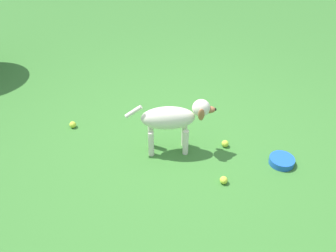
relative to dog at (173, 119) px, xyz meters
The scene contains 6 objects.
ground 0.36m from the dog, 32.81° to the right, with size 14.00×14.00×0.00m, color #38722D.
dog is the anchor object (origin of this frame).
tennis_ball_0 0.68m from the dog, 74.74° to the right, with size 0.07×0.07×0.07m, color #CCDC3D.
tennis_ball_1 0.59m from the dog, 23.67° to the right, with size 0.07×0.07×0.07m, color #C1DF39.
tennis_ball_2 1.11m from the dog, 132.21° to the left, with size 0.07×0.07×0.07m, color #C8DB3B.
water_bowl 1.03m from the dog, 40.08° to the right, with size 0.22×0.22×0.06m, color blue.
Camera 1 is at (-1.31, -2.11, 2.13)m, focal length 37.37 mm.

